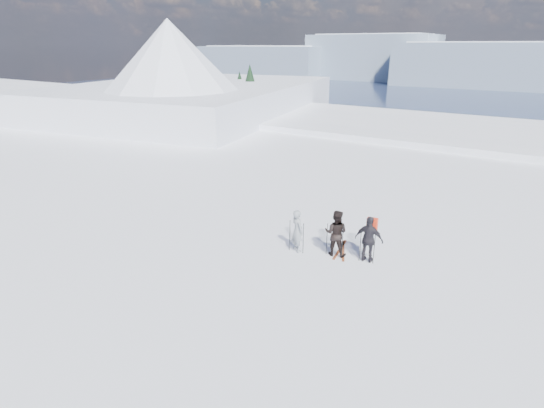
{
  "coord_description": "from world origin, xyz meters",
  "views": [
    {
      "loc": [
        6.16,
        -9.44,
        7.26
      ],
      "look_at": [
        -1.59,
        3.0,
        1.7
      ],
      "focal_mm": 28.0,
      "sensor_mm": 36.0,
      "label": 1
    }
  ],
  "objects_px": {
    "skier_pack": "(369,240)",
    "skier_dark": "(336,233)",
    "skier_grey": "(297,231)",
    "skis_loose": "(341,250)"
  },
  "relations": [
    {
      "from": "skier_pack",
      "to": "skis_loose",
      "type": "relative_size",
      "value": 1.0
    },
    {
      "from": "skier_grey",
      "to": "skis_loose",
      "type": "height_order",
      "value": "skier_grey"
    },
    {
      "from": "skier_grey",
      "to": "skier_pack",
      "type": "xyz_separation_m",
      "value": [
        2.53,
        0.59,
        0.04
      ]
    },
    {
      "from": "skier_pack",
      "to": "skier_dark",
      "type": "bearing_deg",
      "value": 3.14
    },
    {
      "from": "skier_dark",
      "to": "skis_loose",
      "type": "distance_m",
      "value": 0.96
    },
    {
      "from": "skier_grey",
      "to": "skis_loose",
      "type": "bearing_deg",
      "value": -116.04
    },
    {
      "from": "skier_dark",
      "to": "skier_pack",
      "type": "relative_size",
      "value": 1.02
    },
    {
      "from": "skier_grey",
      "to": "skis_loose",
      "type": "xyz_separation_m",
      "value": [
        1.42,
        0.89,
        -0.79
      ]
    },
    {
      "from": "skier_grey",
      "to": "skis_loose",
      "type": "relative_size",
      "value": 0.95
    },
    {
      "from": "skier_dark",
      "to": "skier_pack",
      "type": "distance_m",
      "value": 1.2
    }
  ]
}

